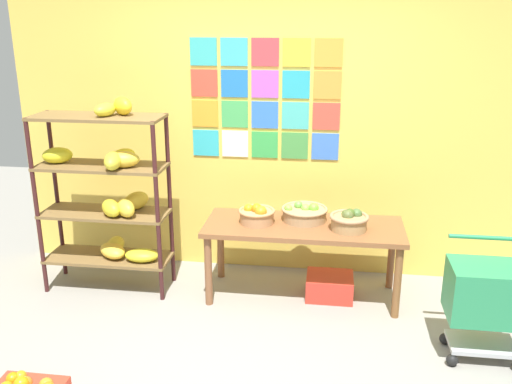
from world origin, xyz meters
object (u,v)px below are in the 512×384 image
Objects in this scene: shopping_cart at (488,296)px; produce_crate_under_table at (330,286)px; banana_shelf_unit at (110,192)px; display_table at (303,233)px; fruit_basket_back_left at (304,213)px; fruit_basket_right at (257,215)px; fruit_basket_centre at (349,220)px.

produce_crate_under_table is at bearing 142.32° from shopping_cart.
banana_shelf_unit is 1.63m from display_table.
display_table reaches higher than produce_crate_under_table.
fruit_basket_back_left is 1.54m from shopping_cart.
fruit_basket_right is at bearing 2.47° from banana_shelf_unit.
produce_crate_under_table is (1.83, 0.07, -0.77)m from banana_shelf_unit.
fruit_basket_centre is (0.36, -0.16, 0.02)m from fruit_basket_back_left.
fruit_basket_right is 1.82m from shopping_cart.
shopping_cart reaches higher than produce_crate_under_table.
shopping_cart is (1.28, -0.72, -0.09)m from display_table.
produce_crate_under_table is (0.23, -0.10, -0.61)m from fruit_basket_back_left.
banana_shelf_unit is 4.30× the size of fruit_basket_back_left.
display_table is at bearing 2.27° from banana_shelf_unit.
banana_shelf_unit reaches higher than display_table.
fruit_basket_centre reaches higher than display_table.
fruit_basket_centre is 1.16m from shopping_cart.
shopping_cart reaches higher than fruit_basket_centre.
banana_shelf_unit is 1.97m from fruit_basket_centre.
produce_crate_under_table is 1.33m from shopping_cart.
fruit_basket_right reaches higher than fruit_basket_back_left.
fruit_basket_centre is (0.36, -0.06, 0.16)m from display_table.
banana_shelf_unit reaches higher than fruit_basket_right.
produce_crate_under_table is (-0.13, 0.07, -0.62)m from fruit_basket_centre.
fruit_basket_right reaches higher than display_table.
produce_crate_under_table is (0.61, 0.02, -0.62)m from fruit_basket_right.
fruit_basket_back_left is at bearing 6.06° from banana_shelf_unit.
fruit_basket_right is 0.87m from produce_crate_under_table.
shopping_cart is (2.88, -0.65, -0.40)m from banana_shelf_unit.
display_table is 1.47m from shopping_cart.
shopping_cart is (1.28, -0.82, -0.23)m from fruit_basket_back_left.
fruit_basket_centre is at bearing -9.24° from display_table.
fruit_basket_back_left is at bearing 144.22° from shopping_cart.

